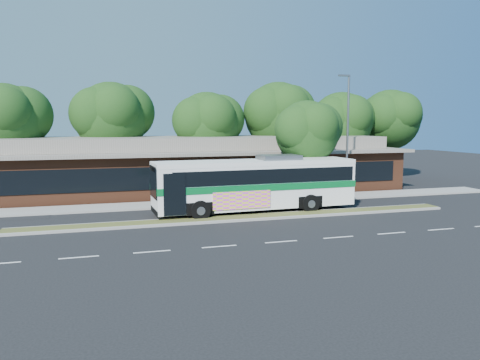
% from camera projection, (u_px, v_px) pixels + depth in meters
% --- Properties ---
extents(ground, '(120.00, 120.00, 0.00)m').
position_uv_depth(ground, '(249.00, 221.00, 26.69)').
color(ground, black).
rests_on(ground, ground).
extents(median_strip, '(26.00, 1.10, 0.15)m').
position_uv_depth(median_strip, '(246.00, 218.00, 27.25)').
color(median_strip, '#464C20').
rests_on(median_strip, ground).
extents(sidewalk, '(44.00, 2.60, 0.12)m').
position_uv_depth(sidewalk, '(221.00, 202.00, 32.77)').
color(sidewalk, gray).
rests_on(sidewalk, ground).
extents(plaza_building, '(33.20, 11.20, 4.45)m').
position_uv_depth(plaza_building, '(201.00, 165.00, 38.79)').
color(plaza_building, brown).
rests_on(plaza_building, ground).
extents(lamp_post, '(0.93, 0.18, 9.07)m').
position_uv_depth(lamp_post, '(347.00, 132.00, 34.55)').
color(lamp_post, slate).
rests_on(lamp_post, ground).
extents(tree_bg_a, '(6.47, 5.80, 8.63)m').
position_uv_depth(tree_bg_a, '(10.00, 119.00, 36.22)').
color(tree_bg_a, black).
rests_on(tree_bg_a, ground).
extents(tree_bg_b, '(6.69, 6.00, 9.00)m').
position_uv_depth(tree_bg_b, '(116.00, 116.00, 39.43)').
color(tree_bg_b, black).
rests_on(tree_bg_b, ground).
extents(tree_bg_c, '(6.24, 5.60, 8.26)m').
position_uv_depth(tree_bg_c, '(211.00, 123.00, 40.82)').
color(tree_bg_c, black).
rests_on(tree_bg_c, ground).
extents(tree_bg_d, '(6.91, 6.20, 9.37)m').
position_uv_depth(tree_bg_d, '(282.00, 114.00, 43.70)').
color(tree_bg_d, black).
rests_on(tree_bg_d, ground).
extents(tree_bg_e, '(6.47, 5.80, 8.50)m').
position_uv_depth(tree_bg_e, '(344.00, 121.00, 44.52)').
color(tree_bg_e, black).
rests_on(tree_bg_e, ground).
extents(tree_bg_f, '(6.69, 6.00, 8.92)m').
position_uv_depth(tree_bg_f, '(393.00, 118.00, 47.16)').
color(tree_bg_f, black).
rests_on(tree_bg_f, ground).
extents(transit_bus, '(12.80, 3.36, 3.56)m').
position_uv_depth(transit_bus, '(256.00, 181.00, 29.10)').
color(transit_bus, white).
rests_on(transit_bus, ground).
extents(sidewalk_tree, '(4.99, 4.48, 7.15)m').
position_uv_depth(sidewalk_tree, '(311.00, 131.00, 33.05)').
color(sidewalk_tree, black).
rests_on(sidewalk_tree, ground).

